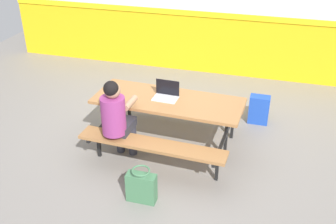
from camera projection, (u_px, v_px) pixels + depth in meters
The scene contains 7 objects.
ground_plane at pixel (166, 147), 5.60m from camera, with size 10.00×10.00×0.02m, color gray.
accent_backdrop at pixel (208, 8), 7.34m from camera, with size 8.00×0.14×2.60m.
picnic_table_main at pixel (168, 110), 5.31m from camera, with size 1.99×1.63×0.74m.
student_nearer at pixel (116, 116), 4.91m from camera, with size 0.37×0.53×1.21m.
laptop_silver at pixel (166, 95), 5.25m from camera, with size 0.33×0.23×0.22m.
backpack_dark at pixel (259, 110), 6.08m from camera, with size 0.30×0.22×0.44m.
tote_bag_bright at pixel (141, 187), 4.52m from camera, with size 0.34×0.21×0.43m.
Camera 1 is at (1.32, -4.47, 3.12)m, focal length 42.69 mm.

